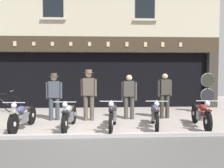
% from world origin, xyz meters
% --- Properties ---
extents(ground, '(23.22, 22.00, 0.18)m').
position_xyz_m(ground, '(0.00, -0.98, -0.04)').
color(ground, '#9C928A').
extents(shop_facade, '(11.52, 4.42, 6.41)m').
position_xyz_m(shop_facade, '(0.00, 7.01, 1.73)').
color(shop_facade, black).
rests_on(shop_facade, ground).
extents(motorcycle_left, '(0.62, 1.94, 0.90)m').
position_xyz_m(motorcycle_left, '(-2.29, 1.09, 0.41)').
color(motorcycle_left, black).
rests_on(motorcycle_left, ground).
extents(motorcycle_center_left, '(0.62, 2.07, 0.91)m').
position_xyz_m(motorcycle_center_left, '(-0.92, 1.08, 0.42)').
color(motorcycle_center_left, black).
rests_on(motorcycle_center_left, ground).
extents(motorcycle_center, '(0.62, 2.07, 0.94)m').
position_xyz_m(motorcycle_center, '(0.38, 0.95, 0.44)').
color(motorcycle_center, black).
rests_on(motorcycle_center, ground).
extents(motorcycle_center_right, '(0.62, 1.94, 0.90)m').
position_xyz_m(motorcycle_center_right, '(1.68, 1.09, 0.42)').
color(motorcycle_center_right, black).
rests_on(motorcycle_center_right, ground).
extents(motorcycle_right, '(0.62, 1.97, 0.91)m').
position_xyz_m(motorcycle_right, '(3.09, 1.02, 0.42)').
color(motorcycle_right, black).
rests_on(motorcycle_right, ground).
extents(salesman_left, '(0.56, 0.35, 1.66)m').
position_xyz_m(salesman_left, '(-1.60, 2.43, 0.92)').
color(salesman_left, '#3D424C').
rests_on(salesman_left, ground).
extents(shopkeeper_center, '(0.56, 0.37, 1.79)m').
position_xyz_m(shopkeeper_center, '(-0.39, 2.31, 1.01)').
color(shopkeeper_center, brown).
rests_on(shopkeeper_center, ground).
extents(salesman_right, '(0.55, 0.28, 1.60)m').
position_xyz_m(salesman_right, '(1.06, 2.47, 0.88)').
color(salesman_right, '#47423D').
rests_on(salesman_right, ground).
extents(assistant_far_right, '(0.55, 0.29, 1.64)m').
position_xyz_m(assistant_far_right, '(2.38, 2.55, 0.91)').
color(assistant_far_right, '#38332D').
rests_on(assistant_far_right, ground).
extents(tyre_sign_pole, '(0.58, 0.06, 1.71)m').
position_xyz_m(tyre_sign_pole, '(4.45, 3.56, 1.02)').
color(tyre_sign_pole, '#232328').
rests_on(tyre_sign_pole, ground).
extents(advert_board_near, '(0.68, 0.03, 1.00)m').
position_xyz_m(advert_board_near, '(-1.74, 5.40, 1.73)').
color(advert_board_near, silver).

